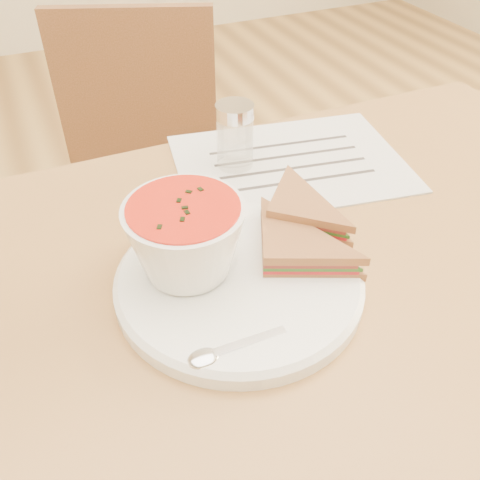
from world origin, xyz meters
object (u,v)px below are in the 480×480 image
chair_far (141,212)px  soup_bowl (186,242)px  dining_table (307,433)px  plate (239,282)px  condiment_shaker (235,137)px

chair_far → soup_bowl: size_ratio=6.47×
dining_table → plate: 0.40m
condiment_shaker → soup_bowl: bearing=-125.3°
condiment_shaker → plate: bearing=-112.4°
soup_bowl → condiment_shaker: soup_bowl is taller
chair_far → condiment_shaker: size_ratio=8.45×
soup_bowl → condiment_shaker: size_ratio=1.31×
plate → soup_bowl: size_ratio=2.15×
dining_table → soup_bowl: bearing=167.0°
soup_bowl → condiment_shaker: bearing=54.7°
soup_bowl → condiment_shaker: (0.15, 0.21, -0.01)m
chair_far → soup_bowl: 0.72m
dining_table → condiment_shaker: 0.49m
plate → soup_bowl: (-0.05, 0.03, 0.05)m
dining_table → chair_far: bearing=98.4°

